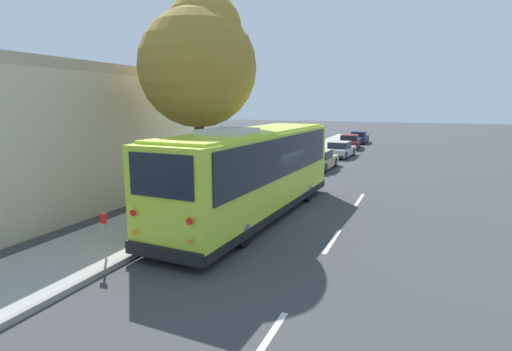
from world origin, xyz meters
name	(u,v)px	position (x,y,z in m)	size (l,w,h in m)	color
ground_plane	(270,213)	(0.00, 0.00, 0.00)	(160.00, 160.00, 0.00)	#3D3D3F
sidewalk_slab	(195,203)	(0.00, 3.51, 0.07)	(80.00, 3.00, 0.15)	#A3A099
curb_strip	(227,206)	(0.00, 1.94, 0.07)	(80.00, 0.14, 0.15)	gray
shuttle_bus	(254,169)	(-0.77, 0.39, 1.90)	(11.34, 3.05, 3.53)	#BCDB38
parked_sedan_tan	(319,160)	(11.29, 0.74, 0.59)	(4.51, 1.80, 1.27)	tan
parked_sedan_silver	(340,150)	(17.88, 0.62, 0.58)	(4.41, 2.01, 1.26)	#A8AAAF
parked_sedan_maroon	(349,142)	(24.21, 0.90, 0.62)	(4.52, 2.01, 1.33)	maroon
parked_sedan_navy	(359,138)	(30.00, 0.84, 0.58)	(4.22, 1.81, 1.26)	#19234C
street_tree	(199,60)	(-0.62, 2.75, 5.99)	(4.58, 4.58, 8.52)	brown
sign_post_near	(105,236)	(-6.65, 2.28, 0.83)	(0.06, 0.22, 1.31)	gray
sign_post_far	(146,219)	(-4.88, 2.28, 0.83)	(0.06, 0.06, 1.36)	gray
fire_hydrant	(272,170)	(6.61, 2.34, 0.55)	(0.22, 0.22, 0.81)	red
lane_stripe_behind	(264,344)	(-8.38, -3.03, 0.00)	(2.40, 0.14, 0.01)	silver
lane_stripe_mid	(332,241)	(-2.38, -3.03, 0.00)	(2.40, 0.14, 0.01)	silver
lane_stripe_ahead	(360,200)	(3.62, -3.03, 0.00)	(2.40, 0.14, 0.01)	silver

